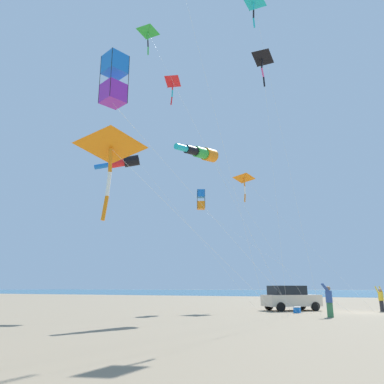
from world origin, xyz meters
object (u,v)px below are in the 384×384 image
kite_box_purple_drifting (114,80)px  kite_delta_green_low_center (111,148)px  kite_delta_long_streamer_left (172,82)px  kite_delta_yellow_midlevel (262,60)px  parked_car (290,298)px  kite_delta_teal_far_right (244,179)px  kite_windsock_striped_overhead (124,162)px  cooler_box (297,310)px  kite_windsock_rainbow_low_near (201,153)px  person_adult_flyer (329,299)px  kite_delta_long_streamer_right (253,3)px  kite_box_orange_high_right (201,200)px  kite_delta_white_trailing (148,33)px  person_child_green_jacket (381,298)px

kite_box_purple_drifting → kite_delta_green_low_center: size_ratio=1.18×
kite_delta_long_streamer_left → kite_delta_yellow_midlevel: kite_delta_long_streamer_left is taller
parked_car → kite_delta_teal_far_right: 11.29m
kite_box_purple_drifting → kite_windsock_striped_overhead: size_ratio=1.50×
kite_windsock_striped_overhead → kite_delta_yellow_midlevel: bearing=80.7°
kite_delta_teal_far_right → kite_windsock_striped_overhead: size_ratio=1.06×
cooler_box → kite_windsock_rainbow_low_near: (6.00, -4.44, 10.35)m
person_adult_flyer → kite_delta_long_streamer_left: kite_delta_long_streamer_left is taller
cooler_box → kite_delta_long_streamer_left: (-0.32, -10.54, 20.69)m
person_adult_flyer → kite_delta_teal_far_right: bearing=-134.0°
cooler_box → kite_delta_yellow_midlevel: (8.75, 0.81, 14.28)m
kite_delta_long_streamer_right → kite_box_orange_high_right: (-5.85, -6.89, -11.96)m
kite_delta_white_trailing → kite_delta_long_streamer_right: size_ratio=1.03×
kite_delta_white_trailing → kite_box_purple_drifting: 17.46m
person_child_green_jacket → kite_delta_long_streamer_right: 23.11m
kite_delta_green_low_center → kite_windsock_striped_overhead: kite_windsock_striped_overhead is taller
parked_car → kite_delta_green_low_center: kite_delta_green_low_center is taller
cooler_box → kite_delta_yellow_midlevel: kite_delta_yellow_midlevel is taller
kite_windsock_striped_overhead → kite_box_purple_drifting: bearing=35.7°
kite_delta_long_streamer_right → kite_windsock_striped_overhead: size_ratio=1.90×
cooler_box → person_child_green_jacket: (-4.40, 5.25, 0.77)m
kite_delta_green_low_center → kite_delta_white_trailing: bearing=-149.5°
parked_car → cooler_box: 2.82m
kite_box_purple_drifting → person_adult_flyer: bearing=159.4°
kite_delta_white_trailing → kite_delta_teal_far_right: size_ratio=1.84×
kite_delta_green_low_center → kite_windsock_striped_overhead: 15.04m
cooler_box → kite_box_orange_high_right: (0.53, -7.10, 8.52)m
kite_delta_green_low_center → kite_box_purple_drifting: bearing=-139.0°
kite_delta_long_streamer_right → kite_delta_teal_far_right: 14.70m
kite_delta_long_streamer_left → person_adult_flyer: bearing=75.1°
parked_car → kite_delta_long_streamer_right: 21.66m
kite_delta_white_trailing → kite_box_purple_drifting: size_ratio=1.31×
kite_delta_white_trailing → kite_windsock_striped_overhead: bearing=-59.0°
kite_box_orange_high_right → kite_delta_green_low_center: bearing=16.7°
kite_delta_white_trailing → kite_delta_teal_far_right: kite_delta_white_trailing is taller
kite_delta_teal_far_right → kite_delta_yellow_midlevel: bearing=24.1°
parked_car → kite_windsock_rainbow_low_near: size_ratio=0.39×
cooler_box → kite_windsock_striped_overhead: (6.94, -10.22, 10.28)m
parked_car → person_child_green_jacket: parked_car is taller
kite_delta_long_streamer_right → kite_box_purple_drifting: kite_delta_long_streamer_right is taller
person_child_green_jacket → kite_windsock_striped_overhead: bearing=-53.8°
cooler_box → person_adult_flyer: (3.18, 2.59, 0.86)m
cooler_box → kite_delta_long_streamer_right: kite_delta_long_streamer_right is taller
person_child_green_jacket → kite_delta_white_trailing: kite_delta_white_trailing is taller
person_adult_flyer → kite_delta_white_trailing: (3.02, -11.57, 20.36)m
kite_delta_yellow_midlevel → kite_delta_teal_far_right: (-12.80, -5.71, -3.06)m
kite_box_purple_drifting → cooler_box: bearing=171.1°
person_child_green_jacket → kite_box_orange_high_right: bearing=-68.2°
kite_delta_long_streamer_left → kite_delta_white_trailing: bearing=13.4°
kite_delta_long_streamer_right → kite_box_purple_drifting: 15.85m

